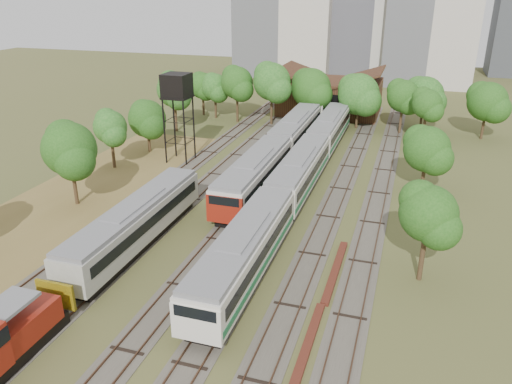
% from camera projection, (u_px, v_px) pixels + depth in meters
% --- Properties ---
extents(ground, '(240.00, 240.00, 0.00)m').
position_uv_depth(ground, '(188.00, 317.00, 32.26)').
color(ground, '#475123').
rests_on(ground, ground).
extents(dry_grass_patch, '(14.00, 60.00, 0.04)m').
position_uv_depth(dry_grass_patch, '(41.00, 226.00, 44.35)').
color(dry_grass_patch, brown).
rests_on(dry_grass_patch, ground).
extents(tracks, '(24.60, 80.00, 0.19)m').
position_uv_depth(tracks, '(279.00, 181.00, 54.42)').
color(tracks, '#4C473D').
rests_on(tracks, ground).
extents(railcar_red_set, '(3.30, 34.57, 4.09)m').
position_uv_depth(railcar_red_set, '(278.00, 151.00, 57.58)').
color(railcar_red_set, black).
rests_on(railcar_red_set, ground).
extents(railcar_green_set, '(3.14, 52.07, 3.89)m').
position_uv_depth(railcar_green_set, '(300.00, 173.00, 51.12)').
color(railcar_green_set, black).
rests_on(railcar_green_set, ground).
extents(railcar_rear, '(3.15, 16.08, 3.90)m').
position_uv_depth(railcar_rear, '(322.00, 103.00, 81.59)').
color(railcar_rear, black).
rests_on(railcar_rear, ground).
extents(old_grey_coach, '(2.98, 18.00, 3.69)m').
position_uv_depth(old_grey_coach, '(136.00, 223.00, 40.45)').
color(old_grey_coach, black).
rests_on(old_grey_coach, ground).
extents(water_tower, '(3.04, 3.04, 10.52)m').
position_uv_depth(water_tower, '(177.00, 88.00, 57.61)').
color(water_tower, black).
rests_on(water_tower, ground).
extents(rail_pile_near, '(0.55, 8.23, 0.27)m').
position_uv_depth(rail_pile_near, '(308.00, 344.00, 29.61)').
color(rail_pile_near, '#5D261A').
rests_on(rail_pile_near, ground).
extents(rail_pile_far, '(0.56, 8.96, 0.29)m').
position_uv_depth(rail_pile_far, '(335.00, 271.00, 37.23)').
color(rail_pile_far, '#5D261A').
rests_on(rail_pile_far, ground).
extents(maintenance_shed, '(16.45, 11.55, 7.58)m').
position_uv_depth(maintenance_shed, '(330.00, 96.00, 82.42)').
color(maintenance_shed, '#3A1D15').
rests_on(maintenance_shed, ground).
extents(tree_band_left, '(8.09, 61.75, 8.55)m').
position_uv_depth(tree_band_left, '(104.00, 130.00, 54.85)').
color(tree_band_left, '#382616').
rests_on(tree_band_left, ground).
extents(tree_band_far, '(44.58, 8.88, 9.35)m').
position_uv_depth(tree_band_far, '(342.00, 91.00, 73.31)').
color(tree_band_far, '#382616').
rests_on(tree_band_far, ground).
extents(tree_band_right, '(4.62, 38.71, 7.48)m').
position_uv_depth(tree_band_right, '(427.00, 147.00, 49.17)').
color(tree_band_right, '#382616').
rests_on(tree_band_right, ground).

